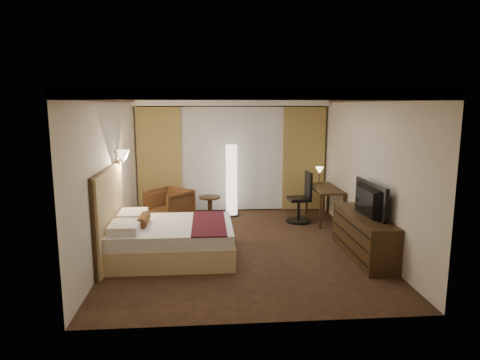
{
  "coord_description": "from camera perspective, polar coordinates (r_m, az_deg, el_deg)",
  "views": [
    {
      "loc": [
        -0.62,
        -7.37,
        2.54
      ],
      "look_at": [
        0.0,
        0.4,
        1.15
      ],
      "focal_mm": 32.0,
      "sensor_mm": 36.0,
      "label": 1
    }
  ],
  "objects": [
    {
      "name": "left_wall",
      "position": [
        7.64,
        -16.82,
        0.72
      ],
      "size": [
        0.02,
        5.5,
        2.7
      ],
      "primitive_type": "cube",
      "color": "beige",
      "rests_on": "floor"
    },
    {
      "name": "armchair",
      "position": [
        9.35,
        -9.42,
        -3.22
      ],
      "size": [
        1.08,
        1.08,
        0.81
      ],
      "primitive_type": "imported",
      "rotation": [
        0.0,
        0.0,
        -0.76
      ],
      "color": "#442D14",
      "rests_on": "floor"
    },
    {
      "name": "side_table",
      "position": [
        9.55,
        -4.03,
        -3.72
      ],
      "size": [
        0.47,
        0.47,
        0.52
      ],
      "primitive_type": null,
      "color": "black",
      "rests_on": "floor"
    },
    {
      "name": "floor",
      "position": [
        7.82,
        0.24,
        -8.84
      ],
      "size": [
        4.5,
        5.5,
        0.01
      ],
      "primitive_type": "cube",
      "color": "black",
      "rests_on": "ground"
    },
    {
      "name": "back_wall",
      "position": [
        10.21,
        -1.06,
        3.41
      ],
      "size": [
        4.5,
        0.02,
        2.7
      ],
      "primitive_type": "cube",
      "color": "beige",
      "rests_on": "floor"
    },
    {
      "name": "headboard",
      "position": [
        7.31,
        -16.94,
        -4.51
      ],
      "size": [
        0.12,
        1.86,
        1.5
      ],
      "primitive_type": null,
      "color": "tan",
      "rests_on": "floor"
    },
    {
      "name": "desk_lamp",
      "position": [
        9.91,
        10.52,
        0.53
      ],
      "size": [
        0.18,
        0.18,
        0.34
      ],
      "primitive_type": null,
      "color": "#FFD899",
      "rests_on": "desk"
    },
    {
      "name": "dresser",
      "position": [
        7.52,
        16.17,
        -7.14
      ],
      "size": [
        0.5,
        1.85,
        0.72
      ],
      "primitive_type": null,
      "color": "black",
      "rests_on": "floor"
    },
    {
      "name": "crown_molding",
      "position": [
        7.4,
        0.25,
        10.89
      ],
      "size": [
        4.5,
        5.5,
        0.12
      ],
      "primitive_type": null,
      "color": "black",
      "rests_on": "ceiling"
    },
    {
      "name": "television",
      "position": [
        7.34,
        16.21,
        -1.95
      ],
      "size": [
        0.72,
        1.19,
        0.15
      ],
      "primitive_type": "imported",
      "rotation": [
        0.0,
        0.0,
        1.61
      ],
      "color": "black",
      "rests_on": "dresser"
    },
    {
      "name": "curtain_left_drape",
      "position": [
        10.12,
        -10.67,
        2.61
      ],
      "size": [
        1.0,
        0.14,
        2.45
      ],
      "primitive_type": "cube",
      "color": "#9D8148",
      "rests_on": "back_wall"
    },
    {
      "name": "ceiling",
      "position": [
        7.4,
        0.25,
        11.35
      ],
      "size": [
        4.5,
        5.5,
        0.01
      ],
      "primitive_type": "cube",
      "color": "white",
      "rests_on": "back_wall"
    },
    {
      "name": "floor_lamp",
      "position": [
        9.73,
        -1.13,
        -0.05
      ],
      "size": [
        0.35,
        0.35,
        1.65
      ],
      "primitive_type": null,
      "color": "white",
      "rests_on": "floor"
    },
    {
      "name": "wall_sconce",
      "position": [
        7.89,
        -15.3,
        3.05
      ],
      "size": [
        0.24,
        0.24,
        0.24
      ],
      "primitive_type": null,
      "color": "white",
      "rests_on": "left_wall"
    },
    {
      "name": "soffit",
      "position": [
        9.89,
        -0.99,
        10.45
      ],
      "size": [
        4.5,
        0.5,
        0.2
      ],
      "primitive_type": "cube",
      "color": "white",
      "rests_on": "ceiling"
    },
    {
      "name": "bed",
      "position": [
        7.29,
        -8.91,
        -7.97
      ],
      "size": [
        2.0,
        1.56,
        0.58
      ],
      "primitive_type": null,
      "color": "white",
      "rests_on": "floor"
    },
    {
      "name": "office_chair",
      "position": [
        9.32,
        7.87,
        -2.29
      ],
      "size": [
        0.56,
        0.56,
        1.11
      ],
      "primitive_type": null,
      "rotation": [
        0.0,
        0.0,
        0.06
      ],
      "color": "black",
      "rests_on": "floor"
    },
    {
      "name": "curtain_right_drape",
      "position": [
        10.33,
        8.46,
        2.82
      ],
      "size": [
        1.0,
        0.14,
        2.45
      ],
      "primitive_type": "cube",
      "color": "#9D8148",
      "rests_on": "back_wall"
    },
    {
      "name": "curtain_sheer",
      "position": [
        10.14,
        -1.03,
        2.8
      ],
      "size": [
        2.48,
        0.04,
        2.45
      ],
      "primitive_type": "cube",
      "color": "silver",
      "rests_on": "back_wall"
    },
    {
      "name": "right_wall",
      "position": [
        8.0,
        16.52,
        1.14
      ],
      "size": [
        0.02,
        5.5,
        2.7
      ],
      "primitive_type": "cube",
      "color": "beige",
      "rests_on": "floor"
    },
    {
      "name": "desk",
      "position": [
        9.55,
        11.19,
        -3.19
      ],
      "size": [
        0.55,
        1.29,
        0.75
      ],
      "primitive_type": null,
      "color": "black",
      "rests_on": "floor"
    }
  ]
}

